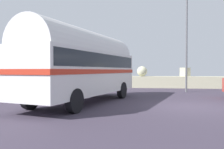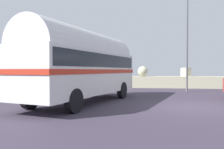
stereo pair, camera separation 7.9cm
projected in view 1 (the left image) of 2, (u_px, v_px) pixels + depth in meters
name	position (u px, v px, depth m)	size (l,w,h in m)	color
ground	(187.00, 107.00, 10.62)	(32.00, 26.00, 0.02)	#3A3241
breakwater	(166.00, 81.00, 22.29)	(31.36, 1.80, 2.45)	#BBB697
vintage_coach	(84.00, 63.00, 11.79)	(4.53, 8.91, 3.70)	black
lamp_post	(187.00, 39.00, 17.53)	(0.44, 1.03, 7.21)	#5B5B60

